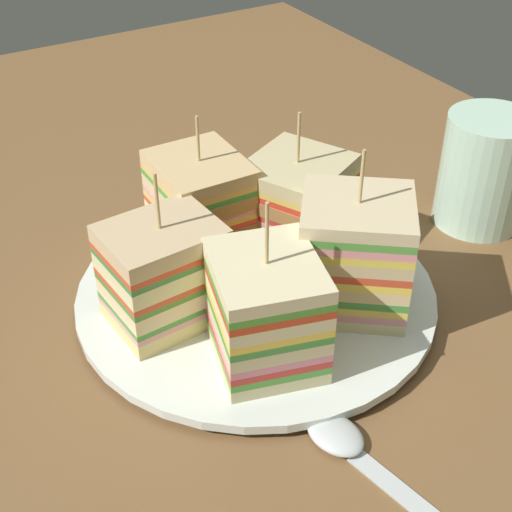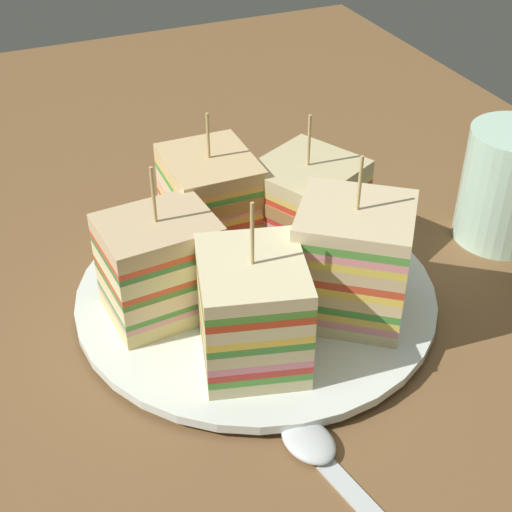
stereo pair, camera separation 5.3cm
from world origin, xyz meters
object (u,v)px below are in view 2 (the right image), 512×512
at_px(sandwich_wedge_0, 352,261).
at_px(sandwich_wedge_4, 252,311).
at_px(drinking_glass, 509,196).
at_px(sandwich_wedge_1, 305,206).
at_px(sandwich_wedge_3, 161,267).
at_px(chip_pile, 268,274).
at_px(plate, 256,294).
at_px(sandwich_wedge_2, 211,202).
at_px(spoon, 325,459).

bearing_deg(sandwich_wedge_0, sandwich_wedge_4, 48.18).
bearing_deg(sandwich_wedge_0, drinking_glass, -128.95).
bearing_deg(sandwich_wedge_1, sandwich_wedge_3, -12.32).
bearing_deg(chip_pile, drinking_glass, 89.35).
height_order(sandwich_wedge_1, sandwich_wedge_3, sandwich_wedge_3).
relative_size(sandwich_wedge_0, drinking_glass, 1.27).
distance_m(plate, sandwich_wedge_2, 0.08).
height_order(sandwich_wedge_0, sandwich_wedge_1, sandwich_wedge_0).
xyz_separation_m(sandwich_wedge_3, sandwich_wedge_4, (0.07, 0.04, 0.00)).
xyz_separation_m(sandwich_wedge_0, sandwich_wedge_4, (0.02, -0.08, -0.00)).
distance_m(plate, sandwich_wedge_0, 0.08).
distance_m(sandwich_wedge_2, spoon, 0.22).
xyz_separation_m(plate, sandwich_wedge_3, (-0.01, -0.07, 0.04)).
bearing_deg(plate, sandwich_wedge_3, -94.63).
bearing_deg(sandwich_wedge_0, chip_pile, -9.61).
bearing_deg(chip_pile, sandwich_wedge_3, -95.59).
bearing_deg(chip_pile, sandwich_wedge_0, 43.23).
relative_size(sandwich_wedge_2, drinking_glass, 1.17).
bearing_deg(sandwich_wedge_1, spoon, 40.61).
distance_m(chip_pile, spoon, 0.15).
bearing_deg(drinking_glass, sandwich_wedge_4, -77.03).
height_order(plate, sandwich_wedge_4, sandwich_wedge_4).
relative_size(sandwich_wedge_1, sandwich_wedge_4, 0.95).
bearing_deg(spoon, chip_pile, -22.77).
bearing_deg(sandwich_wedge_0, sandwich_wedge_1, -57.65).
height_order(chip_pile, spoon, chip_pile).
bearing_deg(sandwich_wedge_0, spoon, 92.32).
distance_m(sandwich_wedge_0, sandwich_wedge_4, 0.08).
bearing_deg(drinking_glass, spoon, -58.84).
relative_size(plate, sandwich_wedge_2, 2.34).
distance_m(sandwich_wedge_0, sandwich_wedge_2, 0.13).
xyz_separation_m(sandwich_wedge_0, sandwich_wedge_1, (-0.08, 0.01, -0.01)).
xyz_separation_m(plate, sandwich_wedge_4, (0.06, -0.03, 0.04)).
xyz_separation_m(sandwich_wedge_4, chip_pile, (-0.06, 0.04, -0.03)).
height_order(plate, sandwich_wedge_0, sandwich_wedge_0).
xyz_separation_m(sandwich_wedge_1, spoon, (0.19, -0.08, -0.04)).
distance_m(sandwich_wedge_3, chip_pile, 0.08).
bearing_deg(plate, spoon, -8.44).
relative_size(chip_pile, spoon, 0.59).
distance_m(sandwich_wedge_0, sandwich_wedge_1, 0.08).
relative_size(sandwich_wedge_1, sandwich_wedge_2, 1.00).
height_order(sandwich_wedge_0, drinking_glass, sandwich_wedge_0).
xyz_separation_m(plate, chip_pile, (0.00, 0.01, 0.02)).
relative_size(plate, sandwich_wedge_4, 2.23).
xyz_separation_m(sandwich_wedge_1, sandwich_wedge_3, (0.03, -0.13, 0.00)).
distance_m(sandwich_wedge_1, spoon, 0.21).
xyz_separation_m(sandwich_wedge_4, drinking_glass, (-0.06, 0.25, -0.01)).
relative_size(sandwich_wedge_1, drinking_glass, 1.16).
bearing_deg(sandwich_wedge_1, sandwich_wedge_0, 58.83).
xyz_separation_m(plate, spoon, (0.15, -0.02, -0.00)).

